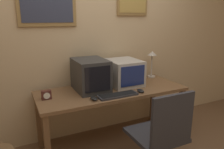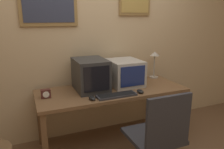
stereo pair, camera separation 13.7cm
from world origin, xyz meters
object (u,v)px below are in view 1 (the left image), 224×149
Objects in this scene: mouse_far_corner at (94,98)px; office_chair at (159,141)px; monitor_right at (124,72)px; mouse_near_keyboard at (141,91)px; desk_clock at (46,95)px; keyboard_main at (118,95)px; monitor_left at (90,75)px; desk_lamp at (152,59)px.

mouse_far_corner is 0.79m from office_chair.
mouse_far_corner is (-0.55, -0.35, -0.14)m from monitor_right.
monitor_right is at bearing 85.59° from office_chair.
desk_clock is (-1.03, 0.25, 0.03)m from mouse_near_keyboard.
desk_clock is 0.11× the size of office_chair.
office_chair is at bearing -68.30° from keyboard_main.
monitor_right reaches higher than office_chair.
office_chair reaches higher than keyboard_main.
monitor_left is 0.46m from monitor_right.
monitor_left is 1.07m from office_chair.
keyboard_main is at bearing 179.68° from mouse_near_keyboard.
mouse_near_keyboard is at bearing -85.37° from monitor_right.
monitor_left is 1.04× the size of monitor_right.
desk_clock is (-0.45, 0.25, 0.03)m from mouse_far_corner.
keyboard_main is at bearing -148.20° from desk_lamp.
keyboard_main is 4.09× the size of mouse_near_keyboard.
monitor_left is at bearing 9.30° from desk_clock.
monitor_left is 0.62m from mouse_near_keyboard.
mouse_far_corner is (-0.58, 0.01, 0.00)m from mouse_near_keyboard.
desk_clock is 1.58m from desk_lamp.
mouse_far_corner is 1.23m from desk_lamp.
desk_lamp is (1.54, 0.25, 0.22)m from desk_clock.
monitor_right is 3.99× the size of mouse_far_corner.
office_chair reaches higher than mouse_near_keyboard.
mouse_near_keyboard is at bearing 79.30° from office_chair.
monitor_left is 4.31× the size of mouse_near_keyboard.
monitor_right is at bearing 52.96° from keyboard_main.
monitor_right is 0.67m from mouse_far_corner.
monitor_left is 1.25× the size of desk_lamp.
monitor_left reaches higher than office_chair.
mouse_near_keyboard is at bearing -13.79° from desk_clock.
desk_clock is 1.26m from office_chair.
monitor_left is 4.69× the size of desk_clock.
office_chair is (-0.61, -1.01, -0.61)m from desk_lamp.
keyboard_main is 0.77m from desk_clock.
keyboard_main is at bearing -127.04° from monitor_right.
office_chair is at bearing -39.23° from desk_clock.
desk_lamp reaches higher than mouse_far_corner.
monitor_left reaches higher than mouse_near_keyboard.
mouse_near_keyboard is 0.63m from office_chair.
desk_lamp is 0.41× the size of office_chair.
desk_lamp is (0.81, 0.50, 0.26)m from keyboard_main.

